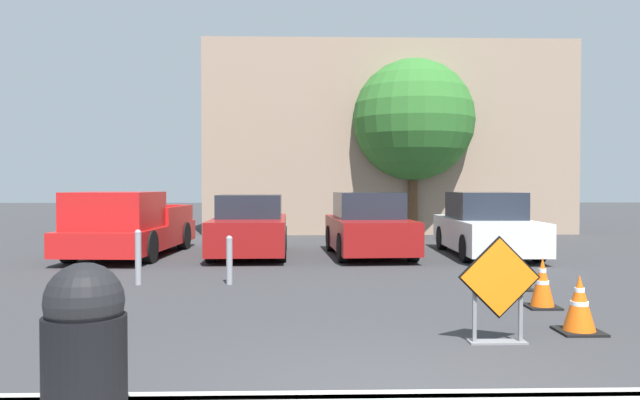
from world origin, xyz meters
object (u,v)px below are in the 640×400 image
object	(u,v)px
parked_car_second	(369,227)
bollard_second	(138,256)
traffic_cone_nearest	(579,304)
pickup_truck	(127,228)
trash_bin	(85,342)
bollard_nearest	(229,259)
traffic_cone_second	(542,283)
traffic_cone_fourth	(501,259)
parked_car_third	(486,227)
road_closed_sign	(499,288)
parked_car_nearest	(250,227)
traffic_cone_third	(518,273)

from	to	relation	value
parked_car_second	bollard_second	distance (m)	6.31
traffic_cone_nearest	pickup_truck	world-z (taller)	pickup_truck
trash_bin	bollard_nearest	xyz separation A→B (m)	(0.19, 6.77, -0.23)
traffic_cone_nearest	parked_car_second	bearing A→B (deg)	101.56
traffic_cone_second	trash_bin	distance (m)	6.71
traffic_cone_fourth	trash_bin	size ratio (longest dim) A/B	0.62
parked_car_third	trash_bin	world-z (taller)	parked_car_third
road_closed_sign	bollard_second	size ratio (longest dim) A/B	1.23
traffic_cone_fourth	traffic_cone_nearest	bearing A→B (deg)	-96.83
road_closed_sign	pickup_truck	world-z (taller)	pickup_truck
traffic_cone_second	parked_car_second	size ratio (longest dim) A/B	0.18
parked_car_nearest	parked_car_second	size ratio (longest dim) A/B	1.06
road_closed_sign	traffic_cone_fourth	distance (m)	5.46
parked_car_third	bollard_nearest	xyz separation A→B (m)	(-5.90, -4.47, -0.26)
parked_car_nearest	bollard_second	size ratio (longest dim) A/B	4.51
pickup_truck	parked_car_second	xyz separation A→B (m)	(5.94, 0.06, 0.00)
traffic_cone_fourth	parked_car_second	bearing A→B (deg)	122.97
traffic_cone_fourth	parked_car_third	distance (m)	3.61
traffic_cone_second	bollard_nearest	xyz separation A→B (m)	(-4.74, 2.23, 0.11)
traffic_cone_second	pickup_truck	distance (m)	10.14
traffic_cone_second	traffic_cone_fourth	distance (m)	3.21
traffic_cone_nearest	parked_car_second	world-z (taller)	parked_car_second
traffic_cone_nearest	traffic_cone_third	distance (m)	3.07
pickup_truck	parked_car_third	distance (m)	8.90
traffic_cone_fourth	road_closed_sign	bearing A→B (deg)	-108.05
pickup_truck	bollard_second	distance (m)	4.54
traffic_cone_nearest	parked_car_second	xyz separation A→B (m)	(-1.66, 8.12, 0.38)
road_closed_sign	parked_car_third	xyz separation A→B (m)	(2.43, 8.70, 0.09)
traffic_cone_fourth	pickup_truck	bearing A→B (deg)	157.60
traffic_cone_third	bollard_second	distance (m)	6.57
traffic_cone_third	parked_car_second	bearing A→B (deg)	111.40
traffic_cone_nearest	traffic_cone_fourth	world-z (taller)	traffic_cone_nearest
road_closed_sign	trash_bin	world-z (taller)	trash_bin
traffic_cone_second	parked_car_third	distance (m)	6.81
traffic_cone_third	parked_car_nearest	xyz separation A→B (m)	(-4.94, 5.28, 0.42)
parked_car_third	bollard_second	xyz separation A→B (m)	(-7.50, -4.47, -0.20)
road_closed_sign	trash_bin	xyz separation A→B (m)	(-3.66, -2.54, 0.06)
traffic_cone_nearest	traffic_cone_fourth	size ratio (longest dim) A/B	1.03
traffic_cone_nearest	parked_car_nearest	world-z (taller)	parked_car_nearest
trash_bin	bollard_second	xyz separation A→B (m)	(-1.41, 6.77, -0.17)
traffic_cone_third	bollard_nearest	distance (m)	4.97
trash_bin	bollard_second	bearing A→B (deg)	101.78
parked_car_third	bollard_second	bearing A→B (deg)	32.57
parked_car_nearest	trash_bin	bearing A→B (deg)	87.94
parked_car_second	traffic_cone_second	bearing A→B (deg)	101.81
traffic_cone_nearest	traffic_cone_third	xyz separation A→B (m)	(0.32, 3.06, -0.05)
parked_car_nearest	parked_car_third	xyz separation A→B (m)	(5.92, -0.13, 0.02)
traffic_cone_second	parked_car_nearest	world-z (taller)	parked_car_nearest
traffic_cone_fourth	bollard_nearest	distance (m)	5.25
traffic_cone_fourth	parked_car_nearest	size ratio (longest dim) A/B	0.15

